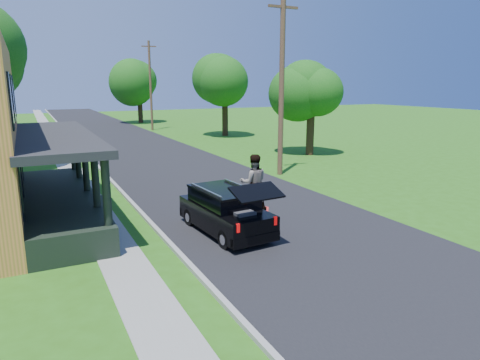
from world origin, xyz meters
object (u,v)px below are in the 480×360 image
black_suv (225,211)px  skateboarder (254,182)px  utility_pole_near (282,85)px  tree_right_near (311,83)px

black_suv → skateboarder: skateboarder is taller
utility_pole_near → tree_right_near: bearing=42.4°
black_suv → tree_right_near: bearing=40.9°
skateboarder → utility_pole_near: bearing=-110.8°
skateboarder → utility_pole_near: utility_pole_near is taller
black_suv → skateboarder: size_ratio=2.27×
black_suv → utility_pole_near: bearing=43.3°
black_suv → skateboarder: bearing=-9.4°
black_suv → utility_pole_near: (6.61, 7.24, 4.06)m
skateboarder → utility_pole_near: 9.75m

